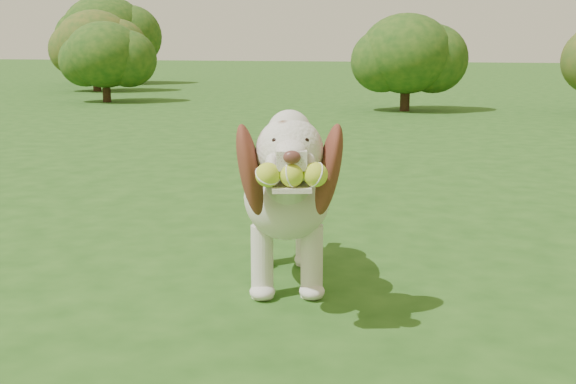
# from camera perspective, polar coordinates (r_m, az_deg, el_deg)

# --- Properties ---
(ground) EXTENTS (80.00, 80.00, 0.00)m
(ground) POSITION_cam_1_polar(r_m,az_deg,el_deg) (3.53, -1.21, -4.40)
(ground) COLOR #214B15
(ground) RESTS_ON ground
(dog) EXTENTS (0.64, 1.14, 0.75)m
(dog) POSITION_cam_1_polar(r_m,az_deg,el_deg) (2.86, -0.16, 0.12)
(dog) COLOR silver
(dog) RESTS_ON ground
(shrub_a) EXTENTS (1.32, 1.32, 1.37)m
(shrub_a) POSITION_cam_1_polar(r_m,az_deg,el_deg) (12.95, -14.27, 10.47)
(shrub_a) COLOR #382314
(shrub_a) RESTS_ON ground
(shrub_b) EXTENTS (1.38, 1.38, 1.43)m
(shrub_b) POSITION_cam_1_polar(r_m,az_deg,el_deg) (10.97, 9.33, 10.73)
(shrub_b) COLOR #382314
(shrub_b) RESTS_ON ground
(shrub_e) EXTENTS (1.64, 1.64, 1.70)m
(shrub_e) POSITION_cam_1_polar(r_m,az_deg,el_deg) (16.06, -15.01, 11.26)
(shrub_e) COLOR #382314
(shrub_e) RESTS_ON ground
(shrub_g) EXTENTS (2.12, 2.12, 2.20)m
(shrub_g) POSITION_cam_1_polar(r_m,az_deg,el_deg) (19.14, -14.26, 12.16)
(shrub_g) COLOR #382314
(shrub_g) RESTS_ON ground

